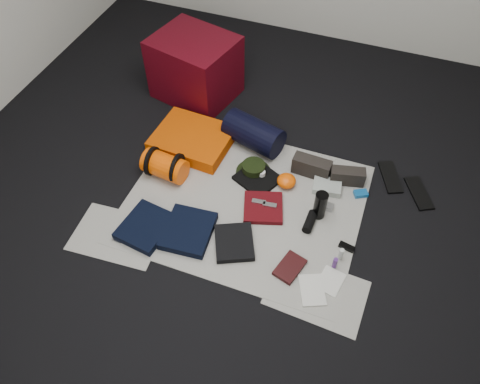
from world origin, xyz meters
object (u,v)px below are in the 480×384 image
(sleeping_pad, at_px, (193,139))
(navy_duffel, at_px, (254,133))
(paperback_book, at_px, (290,267))
(red_cabinet, at_px, (195,68))
(stuff_sack, at_px, (165,166))
(compact_camera, at_px, (327,206))
(water_bottle, at_px, (320,205))

(sleeping_pad, relative_size, navy_duffel, 1.26)
(navy_duffel, bearing_deg, paperback_book, -43.11)
(red_cabinet, bearing_deg, stuff_sack, -66.56)
(paperback_book, bearing_deg, sleeping_pad, 158.16)
(compact_camera, bearing_deg, red_cabinet, 151.17)
(navy_duffel, xyz_separation_m, paperback_book, (0.58, -0.96, -0.10))
(red_cabinet, xyz_separation_m, paperback_book, (1.24, -1.40, -0.24))
(compact_camera, relative_size, paperback_book, 0.45)
(navy_duffel, bearing_deg, water_bottle, -21.48)
(water_bottle, height_order, paperback_book, water_bottle)
(red_cabinet, bearing_deg, water_bottle, -21.77)
(water_bottle, relative_size, compact_camera, 2.35)
(stuff_sack, bearing_deg, red_cabinet, 99.92)
(stuff_sack, height_order, paperback_book, stuff_sack)
(sleeping_pad, bearing_deg, compact_camera, -12.74)
(sleeping_pad, bearing_deg, paperback_book, -38.30)
(water_bottle, xyz_separation_m, paperback_book, (-0.06, -0.47, -0.09))
(sleeping_pad, distance_m, stuff_sack, 0.37)
(stuff_sack, height_order, navy_duffel, navy_duffel)
(red_cabinet, xyz_separation_m, stuff_sack, (0.17, -0.95, -0.16))
(red_cabinet, height_order, compact_camera, red_cabinet)
(red_cabinet, height_order, sleeping_pad, red_cabinet)
(navy_duffel, relative_size, paperback_book, 2.17)
(stuff_sack, distance_m, compact_camera, 1.19)
(red_cabinet, bearing_deg, paperback_book, -34.83)
(water_bottle, bearing_deg, red_cabinet, 144.71)
(red_cabinet, distance_m, navy_duffel, 0.81)
(navy_duffel, bearing_deg, compact_camera, -15.27)
(stuff_sack, relative_size, water_bottle, 1.44)
(water_bottle, bearing_deg, navy_duffel, 142.64)
(sleeping_pad, bearing_deg, red_cabinet, 110.68)
(stuff_sack, xyz_separation_m, navy_duffel, (0.50, 0.52, 0.03))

